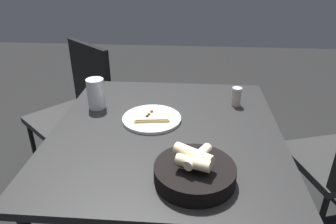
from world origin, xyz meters
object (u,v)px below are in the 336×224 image
at_px(bread_basket, 195,171).
at_px(pepper_shaker, 236,98).
at_px(pizza_plate, 152,118).
at_px(dining_table, 166,142).
at_px(beer_glass, 96,95).
at_px(chair_spare, 78,105).

relative_size(bread_basket, pepper_shaker, 2.94).
relative_size(pizza_plate, bread_basket, 0.98).
xyz_separation_m(pizza_plate, pepper_shaker, (0.18, -0.39, 0.03)).
distance_m(dining_table, bread_basket, 0.36).
relative_size(dining_table, beer_glass, 7.20).
xyz_separation_m(dining_table, pepper_shaker, (0.26, -0.32, 0.10)).
bearing_deg(beer_glass, pizza_plate, -111.47).
bearing_deg(chair_spare, pepper_shaker, -113.37).
distance_m(pizza_plate, beer_glass, 0.30).
height_order(beer_glass, chair_spare, chair_spare).
relative_size(dining_table, bread_basket, 3.88).
xyz_separation_m(dining_table, pizza_plate, (0.07, 0.07, 0.07)).
bearing_deg(beer_glass, pepper_shaker, -83.51).
bearing_deg(pizza_plate, bread_basket, -154.53).
bearing_deg(beer_glass, dining_table, -117.59).
xyz_separation_m(beer_glass, pepper_shaker, (0.08, -0.67, -0.02)).
distance_m(pizza_plate, pepper_shaker, 0.43).
bearing_deg(pepper_shaker, chair_spare, 66.63).
distance_m(bread_basket, pepper_shaker, 0.62).
bearing_deg(dining_table, chair_spare, 43.56).
xyz_separation_m(pizza_plate, bread_basket, (-0.40, -0.19, 0.03)).
relative_size(pepper_shaker, chair_spare, 0.10).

